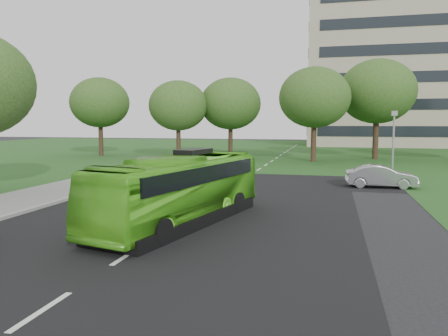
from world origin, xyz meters
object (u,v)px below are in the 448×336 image
camera_pole (394,135)px  bus (181,190)px  tree_park_d (377,92)px  tree_park_b (231,104)px  tree_park_f (100,103)px  sedan (381,176)px  tree_park_c (315,98)px  office_building (434,70)px  tree_park_a (178,106)px

camera_pole → bus: bearing=-120.7°
tree_park_d → tree_park_b: bearing=-174.0°
tree_park_f → bus: 36.50m
tree_park_b → camera_pole: (15.10, -14.67, -2.87)m
tree_park_d → bus: (-10.14, -32.87, -5.76)m
tree_park_f → sedan: 34.66m
tree_park_c → office_building: bearing=63.2°
office_building → tree_park_a: (-32.13, -35.26, -6.86)m
tree_park_b → tree_park_c: (9.16, -3.02, 0.40)m
tree_park_a → bus: tree_park_a is taller
tree_park_b → sedan: bearing=-54.7°
tree_park_f → camera_pole: (30.25, -13.30, -3.09)m
tree_park_c → tree_park_d: size_ratio=0.89×
bus → tree_park_d: bearing=85.9°
tree_park_b → tree_park_d: tree_park_d is taller
tree_park_b → tree_park_d: 15.54m
sedan → tree_park_a: bearing=47.0°
tree_park_a → tree_park_c: size_ratio=0.89×
tree_park_c → sedan: 18.08m
tree_park_b → tree_park_d: bearing=6.0°
bus → sedan: (8.58, 11.69, -0.65)m
tree_park_a → bus: (10.35, -28.38, -4.30)m
tree_park_a → camera_pole: tree_park_a is taller
tree_park_d → sedan: size_ratio=2.53×
tree_park_a → tree_park_d: tree_park_d is taller
tree_park_f → camera_pole: tree_park_f is taller
office_building → tree_park_c: size_ratio=4.31×
tree_park_b → tree_park_f: 15.21m
tree_park_f → tree_park_c: bearing=-3.9°
bus → office_building: bearing=84.1°
sedan → tree_park_c: bearing=14.3°
sedan → tree_park_f: bearing=56.3°
office_building → tree_park_a: office_building is taller
office_building → bus: bearing=-108.9°
tree_park_a → sedan: (18.93, -16.70, -4.96)m
tree_park_c → sedan: (4.69, -16.53, -5.63)m
tree_park_b → tree_park_f: tree_park_f is taller
tree_park_b → sedan: size_ratio=2.12×
tree_park_b → tree_park_c: 9.66m
tree_park_d → camera_pole: 16.80m
tree_park_f → sedan: size_ratio=2.18×
tree_park_a → camera_pole: size_ratio=1.77×
tree_park_d → sedan: bearing=-94.2°
camera_pole → office_building: bearing=75.7°
sedan → tree_park_b: bearing=33.7°
office_building → tree_park_d: office_building is taller
tree_park_d → tree_park_f: bearing=-174.4°
camera_pole → tree_park_c: bearing=117.0°
office_building → tree_park_d: size_ratio=3.83×
office_building → tree_park_d: (-11.65, -30.77, -5.41)m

